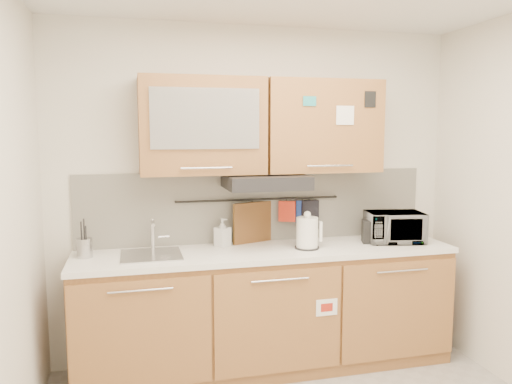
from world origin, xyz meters
TOP-DOWN VIEW (x-y plane):
  - wall_back at (0.00, 1.50)m, footprint 3.20×0.00m
  - base_cabinet at (0.00, 1.19)m, footprint 2.80×0.64m
  - countertop at (0.00, 1.19)m, footprint 2.82×0.62m
  - backsplash at (0.00, 1.49)m, footprint 2.80×0.02m
  - upper_cabinets at (-0.00, 1.32)m, footprint 1.82×0.37m
  - range_hood at (0.00, 1.25)m, footprint 0.60×0.46m
  - sink at (-0.85, 1.21)m, footprint 0.42×0.40m
  - utensil_rail at (0.00, 1.45)m, footprint 1.30×0.02m
  - utensil_crock at (-1.30, 1.26)m, footprint 0.12×0.12m
  - kettle at (0.29, 1.14)m, footprint 0.21×0.19m
  - toaster at (0.90, 1.19)m, footprint 0.27×0.21m
  - microwave at (1.04, 1.18)m, footprint 0.48×0.37m
  - soap_bottle at (-0.31, 1.37)m, footprint 0.14×0.14m
  - cutting_board at (-0.06, 1.44)m, footprint 0.33×0.14m
  - oven_mitt at (0.36, 1.44)m, footprint 0.11×0.04m
  - dark_pouch at (0.42, 1.44)m, footprint 0.16×0.07m
  - pot_holder at (0.23, 1.44)m, footprint 0.13×0.07m

SIDE VIEW (x-z plane):
  - base_cabinet at x=0.00m, z-range -0.03..0.85m
  - countertop at x=0.00m, z-range 0.88..0.92m
  - sink at x=-0.85m, z-range 0.79..1.05m
  - utensil_crock at x=-1.30m, z-range 0.86..1.13m
  - toaster at x=0.90m, z-range 0.92..1.10m
  - cutting_board at x=-0.06m, z-range 0.81..1.24m
  - soap_bottle at x=-0.31m, z-range 0.92..1.14m
  - kettle at x=0.29m, z-range 0.89..1.18m
  - microwave at x=1.04m, z-range 0.92..1.16m
  - dark_pouch at x=0.42m, z-range 1.00..1.24m
  - oven_mitt at x=0.36m, z-range 1.06..1.24m
  - pot_holder at x=0.23m, z-range 1.08..1.24m
  - backsplash at x=0.00m, z-range 0.92..1.48m
  - utensil_rail at x=0.00m, z-range 1.25..1.27m
  - wall_back at x=0.00m, z-range -0.30..2.90m
  - range_hood at x=0.00m, z-range 1.37..1.47m
  - upper_cabinets at x=0.00m, z-range 1.48..2.18m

